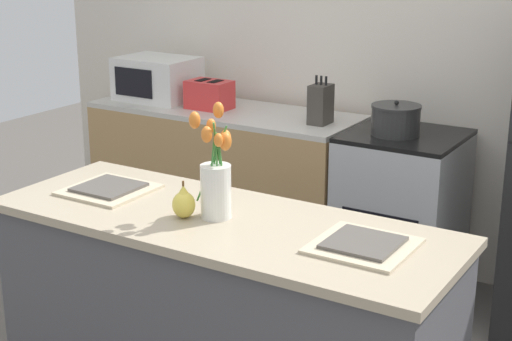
{
  "coord_description": "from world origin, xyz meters",
  "views": [
    {
      "loc": [
        1.54,
        -2.25,
        1.95
      ],
      "look_at": [
        0.0,
        0.25,
        1.05
      ],
      "focal_mm": 55.0,
      "sensor_mm": 36.0,
      "label": 1
    }
  ],
  "objects_px": {
    "stove_range": "(401,215)",
    "microwave": "(157,79)",
    "plate_setting_left": "(109,189)",
    "pear_figurine": "(184,203)",
    "knife_block": "(321,104)",
    "plate_setting_right": "(363,245)",
    "cooking_pot": "(396,120)",
    "flower_vase": "(216,178)",
    "toaster": "(209,95)"
  },
  "relations": [
    {
      "from": "stove_range",
      "to": "plate_setting_right",
      "type": "height_order",
      "value": "plate_setting_right"
    },
    {
      "from": "pear_figurine",
      "to": "microwave",
      "type": "relative_size",
      "value": 0.3
    },
    {
      "from": "flower_vase",
      "to": "plate_setting_right",
      "type": "bearing_deg",
      "value": 1.48
    },
    {
      "from": "flower_vase",
      "to": "plate_setting_left",
      "type": "relative_size",
      "value": 1.3
    },
    {
      "from": "plate_setting_right",
      "to": "stove_range",
      "type": "bearing_deg",
      "value": 106.46
    },
    {
      "from": "pear_figurine",
      "to": "knife_block",
      "type": "distance_m",
      "value": 1.65
    },
    {
      "from": "toaster",
      "to": "microwave",
      "type": "bearing_deg",
      "value": 174.45
    },
    {
      "from": "plate_setting_left",
      "to": "microwave",
      "type": "bearing_deg",
      "value": 122.39
    },
    {
      "from": "stove_range",
      "to": "plate_setting_left",
      "type": "xyz_separation_m",
      "value": [
        -0.67,
        -1.58,
        0.48
      ]
    },
    {
      "from": "flower_vase",
      "to": "microwave",
      "type": "height_order",
      "value": "flower_vase"
    },
    {
      "from": "flower_vase",
      "to": "cooking_pot",
      "type": "distance_m",
      "value": 1.55
    },
    {
      "from": "stove_range",
      "to": "microwave",
      "type": "xyz_separation_m",
      "value": [
        -1.67,
        -0.0,
        0.59
      ]
    },
    {
      "from": "plate_setting_right",
      "to": "cooking_pot",
      "type": "bearing_deg",
      "value": 108.27
    },
    {
      "from": "toaster",
      "to": "microwave",
      "type": "relative_size",
      "value": 0.58
    },
    {
      "from": "flower_vase",
      "to": "knife_block",
      "type": "distance_m",
      "value": 1.6
    },
    {
      "from": "plate_setting_right",
      "to": "toaster",
      "type": "relative_size",
      "value": 1.16
    },
    {
      "from": "plate_setting_left",
      "to": "pear_figurine",
      "type": "bearing_deg",
      "value": -10.79
    },
    {
      "from": "pear_figurine",
      "to": "knife_block",
      "type": "relative_size",
      "value": 0.53
    },
    {
      "from": "pear_figurine",
      "to": "microwave",
      "type": "xyz_separation_m",
      "value": [
        -1.45,
        1.66,
        0.07
      ]
    },
    {
      "from": "plate_setting_right",
      "to": "microwave",
      "type": "relative_size",
      "value": 0.68
    },
    {
      "from": "plate_setting_left",
      "to": "microwave",
      "type": "distance_m",
      "value": 1.87
    },
    {
      "from": "toaster",
      "to": "knife_block",
      "type": "relative_size",
      "value": 1.04
    },
    {
      "from": "plate_setting_right",
      "to": "cooking_pot",
      "type": "xyz_separation_m",
      "value": [
        -0.51,
        1.53,
        0.06
      ]
    },
    {
      "from": "stove_range",
      "to": "microwave",
      "type": "distance_m",
      "value": 1.77
    },
    {
      "from": "stove_range",
      "to": "toaster",
      "type": "height_order",
      "value": "toaster"
    },
    {
      "from": "plate_setting_left",
      "to": "cooking_pot",
      "type": "height_order",
      "value": "cooking_pot"
    },
    {
      "from": "stove_range",
      "to": "cooking_pot",
      "type": "xyz_separation_m",
      "value": [
        -0.04,
        -0.05,
        0.54
      ]
    },
    {
      "from": "plate_setting_right",
      "to": "plate_setting_left",
      "type": "bearing_deg",
      "value": 180.0
    },
    {
      "from": "flower_vase",
      "to": "stove_range",
      "type": "bearing_deg",
      "value": 85.64
    },
    {
      "from": "stove_range",
      "to": "cooking_pot",
      "type": "bearing_deg",
      "value": -129.28
    },
    {
      "from": "pear_figurine",
      "to": "plate_setting_left",
      "type": "height_order",
      "value": "pear_figurine"
    },
    {
      "from": "toaster",
      "to": "stove_range",
      "type": "bearing_deg",
      "value": 1.96
    },
    {
      "from": "stove_range",
      "to": "flower_vase",
      "type": "relative_size",
      "value": 2.18
    },
    {
      "from": "cooking_pot",
      "to": "stove_range",
      "type": "bearing_deg",
      "value": 50.72
    },
    {
      "from": "plate_setting_left",
      "to": "plate_setting_right",
      "type": "relative_size",
      "value": 1.0
    },
    {
      "from": "flower_vase",
      "to": "cooking_pot",
      "type": "xyz_separation_m",
      "value": [
        0.08,
        1.55,
        -0.08
      ]
    },
    {
      "from": "flower_vase",
      "to": "toaster",
      "type": "bearing_deg",
      "value": 125.73
    },
    {
      "from": "flower_vase",
      "to": "pear_figurine",
      "type": "bearing_deg",
      "value": -144.96
    },
    {
      "from": "flower_vase",
      "to": "cooking_pot",
      "type": "bearing_deg",
      "value": 86.95
    },
    {
      "from": "plate_setting_right",
      "to": "knife_block",
      "type": "xyz_separation_m",
      "value": [
        -0.95,
        1.54,
        0.09
      ]
    },
    {
      "from": "pear_figurine",
      "to": "cooking_pot",
      "type": "distance_m",
      "value": 1.63
    },
    {
      "from": "stove_range",
      "to": "microwave",
      "type": "bearing_deg",
      "value": -179.98
    },
    {
      "from": "pear_figurine",
      "to": "stove_range",
      "type": "bearing_deg",
      "value": 82.44
    },
    {
      "from": "plate_setting_left",
      "to": "toaster",
      "type": "bearing_deg",
      "value": 110.39
    },
    {
      "from": "knife_block",
      "to": "stove_range",
      "type": "bearing_deg",
      "value": 4.38
    },
    {
      "from": "stove_range",
      "to": "plate_setting_left",
      "type": "height_order",
      "value": "plate_setting_left"
    },
    {
      "from": "stove_range",
      "to": "flower_vase",
      "type": "bearing_deg",
      "value": -94.36
    },
    {
      "from": "plate_setting_right",
      "to": "microwave",
      "type": "height_order",
      "value": "microwave"
    },
    {
      "from": "pear_figurine",
      "to": "toaster",
      "type": "distance_m",
      "value": 1.91
    },
    {
      "from": "flower_vase",
      "to": "pear_figurine",
      "type": "distance_m",
      "value": 0.15
    }
  ]
}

